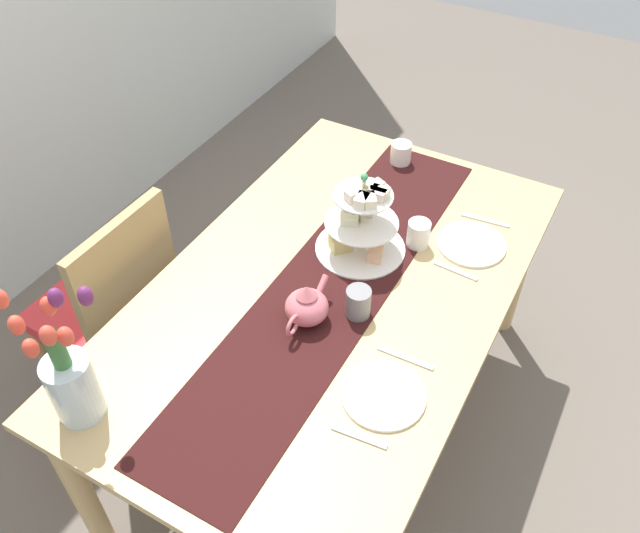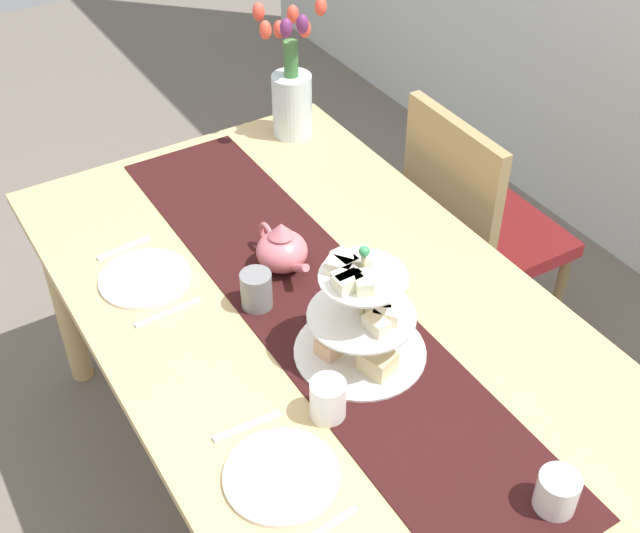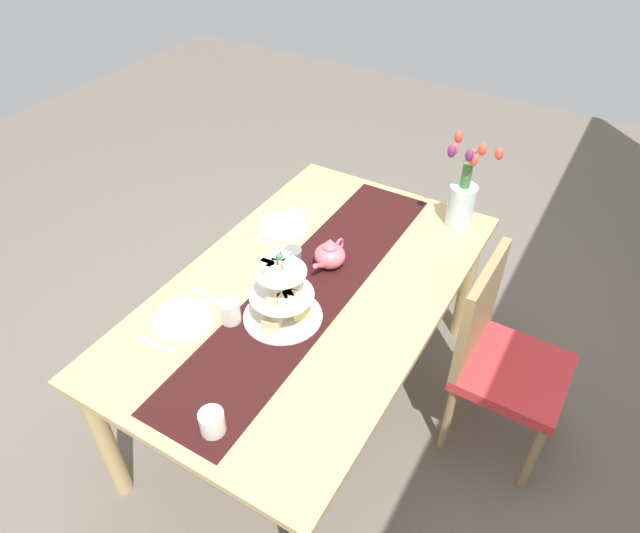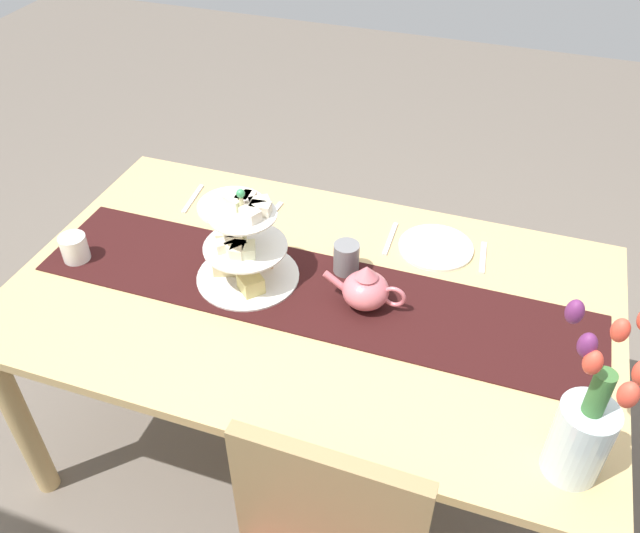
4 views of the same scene
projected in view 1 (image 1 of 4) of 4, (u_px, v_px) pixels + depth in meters
name	position (u px, v px, depth m)	size (l,w,h in m)	color
ground_plane	(330.00, 416.00, 2.57)	(8.00, 8.00, 0.00)	#6B6056
dining_table	(332.00, 306.00, 2.13)	(1.71, 1.03, 0.72)	tan
chair_left	(112.00, 302.00, 2.32)	(0.43, 0.43, 0.91)	#9C8254
table_runner	(332.00, 286.00, 2.07)	(1.62, 0.34, 0.00)	black
tiered_cake_stand	(362.00, 224.00, 2.12)	(0.30, 0.30, 0.30)	beige
teapot	(307.00, 306.00, 1.93)	(0.24, 0.13, 0.14)	#D66B75
tulip_vase	(69.00, 377.00, 1.63)	(0.18, 0.22, 0.43)	silver
cream_jug	(401.00, 153.00, 2.52)	(0.08, 0.08, 0.09)	white
dinner_plate_left	(384.00, 395.00, 1.77)	(0.23, 0.23, 0.01)	white
fork_left	(359.00, 437.00, 1.68)	(0.02, 0.15, 0.01)	silver
knife_left	(405.00, 358.00, 1.86)	(0.01, 0.17, 0.01)	silver
dinner_plate_right	(471.00, 244.00, 2.20)	(0.23, 0.23, 0.01)	white
fork_right	(456.00, 271.00, 2.11)	(0.02, 0.15, 0.01)	silver
knife_right	(485.00, 220.00, 2.30)	(0.01, 0.17, 0.01)	silver
mug_grey	(358.00, 302.00, 1.95)	(0.08, 0.08, 0.10)	slate
mug_white_text	(418.00, 234.00, 2.18)	(0.08, 0.08, 0.10)	white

